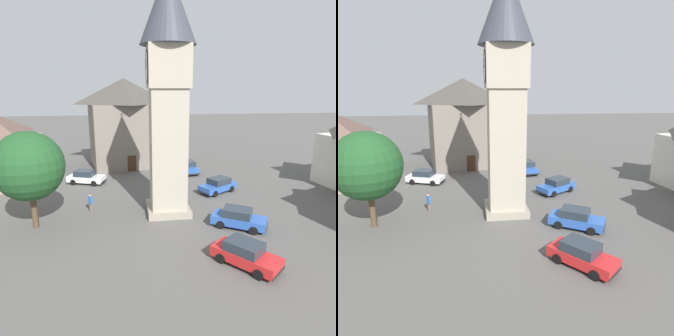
# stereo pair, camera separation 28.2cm
# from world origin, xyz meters

# --- Properties ---
(ground_plane) EXTENTS (200.00, 200.00, 0.00)m
(ground_plane) POSITION_xyz_m (0.00, 0.00, 0.00)
(ground_plane) COLOR #565451
(clock_tower) EXTENTS (4.35, 4.35, 19.23)m
(clock_tower) POSITION_xyz_m (0.00, 0.00, 11.21)
(clock_tower) COLOR gray
(clock_tower) RESTS_ON ground
(car_blue_kerb) EXTENTS (3.58, 4.40, 1.53)m
(car_blue_kerb) POSITION_xyz_m (-3.70, -4.99, 0.76)
(car_blue_kerb) COLOR #2D5BB7
(car_blue_kerb) RESTS_ON ground
(car_silver_kerb) EXTENTS (2.90, 4.45, 1.53)m
(car_silver_kerb) POSITION_xyz_m (9.16, 8.10, 0.76)
(car_silver_kerb) COLOR white
(car_silver_kerb) RESTS_ON ground
(car_red_corner) EXTENTS (4.33, 2.28, 1.53)m
(car_red_corner) POSITION_xyz_m (12.03, -4.17, 0.76)
(car_red_corner) COLOR #2D5BB7
(car_red_corner) RESTS_ON ground
(car_white_side) EXTENTS (3.54, 4.42, 1.53)m
(car_white_side) POSITION_xyz_m (4.32, -5.80, 0.76)
(car_white_side) COLOR #2D5BB7
(car_white_side) RESTS_ON ground
(car_black_far) EXTENTS (4.24, 3.95, 1.53)m
(car_black_far) POSITION_xyz_m (-8.67, -3.54, 0.76)
(car_black_far) COLOR red
(car_black_far) RESTS_ON ground
(pedestrian) EXTENTS (0.42, 0.42, 1.69)m
(pedestrian) POSITION_xyz_m (0.80, 6.66, 1.01)
(pedestrian) COLOR #706656
(pedestrian) RESTS_ON ground
(tree) EXTENTS (5.17, 5.17, 7.47)m
(tree) POSITION_xyz_m (-1.59, 10.55, 4.87)
(tree) COLOR brown
(tree) RESTS_ON ground
(building_terrace_right) EXTENTS (9.48, 10.82, 11.75)m
(building_terrace_right) POSITION_xyz_m (17.20, 3.61, 5.99)
(building_terrace_right) COLOR slate
(building_terrace_right) RESTS_ON ground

